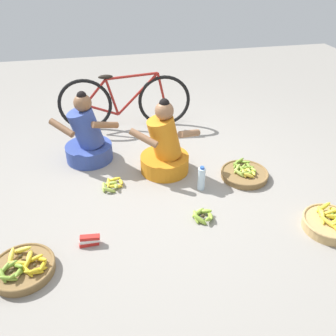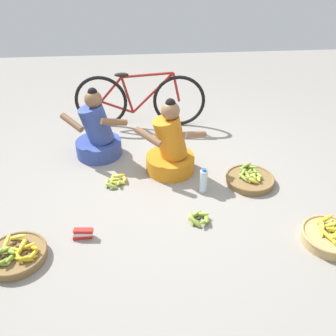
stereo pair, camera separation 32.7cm
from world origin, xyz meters
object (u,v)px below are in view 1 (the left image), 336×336
at_px(vendor_woman_behind, 87,139).
at_px(packet_carton_stack, 89,240).
at_px(vendor_woman_front, 165,149).
at_px(water_bottle, 201,179).
at_px(bicycle_leaning, 125,102).
at_px(banana_basket_near_bicycle, 23,268).
at_px(banana_basket_front_left, 330,223).
at_px(loose_bananas_mid_right, 112,185).
at_px(banana_basket_back_right, 244,173).
at_px(loose_bananas_near_vendor, 203,216).

xyz_separation_m(vendor_woman_behind, packet_carton_stack, (-0.04, -1.38, -0.22)).
distance_m(vendor_woman_front, water_bottle, 0.52).
xyz_separation_m(vendor_woman_front, packet_carton_stack, (-0.83, -0.97, -0.22)).
height_order(bicycle_leaning, banana_basket_near_bicycle, bicycle_leaning).
bearing_deg(bicycle_leaning, banana_basket_front_left, -57.65).
bearing_deg(loose_bananas_mid_right, banana_basket_near_bicycle, -127.51).
bearing_deg(banana_basket_back_right, vendor_woman_behind, 155.68).
xyz_separation_m(banana_basket_near_bicycle, packet_carton_stack, (0.50, 0.19, -0.00)).
bearing_deg(banana_basket_back_right, water_bottle, -168.37).
xyz_separation_m(bicycle_leaning, banana_basket_back_right, (1.08, -1.46, -0.31)).
xyz_separation_m(banana_basket_near_bicycle, banana_basket_back_right, (2.12, 0.86, -0.00)).
bearing_deg(banana_basket_back_right, loose_bananas_mid_right, 175.42).
height_order(banana_basket_back_right, loose_bananas_mid_right, banana_basket_back_right).
height_order(bicycle_leaning, loose_bananas_mid_right, bicycle_leaning).
xyz_separation_m(banana_basket_near_bicycle, loose_bananas_mid_right, (0.75, 0.97, -0.02)).
height_order(vendor_woman_behind, loose_bananas_mid_right, vendor_woman_behind).
xyz_separation_m(banana_basket_back_right, water_bottle, (-0.51, -0.10, 0.08)).
relative_size(loose_bananas_near_vendor, water_bottle, 0.85).
xyz_separation_m(vendor_woman_front, loose_bananas_near_vendor, (0.17, -0.86, -0.23)).
bearing_deg(vendor_woman_behind, packet_carton_stack, -91.71).
relative_size(banana_basket_front_left, packet_carton_stack, 2.69).
relative_size(banana_basket_back_right, packet_carton_stack, 2.85).
bearing_deg(banana_basket_near_bicycle, loose_bananas_near_vendor, 11.68).
bearing_deg(vendor_woman_front, banana_basket_front_left, -44.99).
bearing_deg(banana_basket_near_bicycle, bicycle_leaning, 65.84).
xyz_separation_m(banana_basket_front_left, packet_carton_stack, (-2.04, 0.24, -0.02)).
bearing_deg(vendor_woman_behind, banana_basket_front_left, -39.03).
relative_size(banana_basket_near_bicycle, banana_basket_front_left, 1.02).
relative_size(vendor_woman_front, loose_bananas_near_vendor, 3.70).
xyz_separation_m(loose_bananas_mid_right, packet_carton_stack, (-0.25, -0.78, 0.02)).
relative_size(bicycle_leaning, packet_carton_stack, 9.73).
distance_m(banana_basket_back_right, packet_carton_stack, 1.76).
height_order(vendor_woman_front, banana_basket_back_right, vendor_woman_front).
xyz_separation_m(vendor_woman_behind, loose_bananas_near_vendor, (0.96, -1.27, -0.23)).
xyz_separation_m(banana_basket_back_right, banana_basket_front_left, (0.42, -0.91, 0.02)).
bearing_deg(vendor_woman_front, vendor_woman_behind, 152.50).
xyz_separation_m(banana_basket_near_bicycle, banana_basket_front_left, (2.54, -0.05, 0.01)).
height_order(loose_bananas_mid_right, packet_carton_stack, packet_carton_stack).
xyz_separation_m(vendor_woman_front, water_bottle, (0.29, -0.41, -0.14)).
height_order(vendor_woman_behind, loose_bananas_near_vendor, vendor_woman_behind).
bearing_deg(banana_basket_near_bicycle, banana_basket_back_right, 22.06).
height_order(vendor_woman_behind, banana_basket_near_bicycle, vendor_woman_behind).
bearing_deg(banana_basket_back_right, vendor_woman_front, 159.01).
distance_m(bicycle_leaning, banana_basket_back_right, 1.84).
bearing_deg(loose_bananas_mid_right, bicycle_leaning, 77.64).
xyz_separation_m(vendor_woman_front, bicycle_leaning, (-0.29, 1.15, 0.09)).
distance_m(loose_bananas_mid_right, packet_carton_stack, 0.82).
bearing_deg(banana_basket_front_left, water_bottle, 139.05).
bearing_deg(packet_carton_stack, banana_basket_near_bicycle, -158.56).
height_order(loose_bananas_mid_right, water_bottle, water_bottle).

